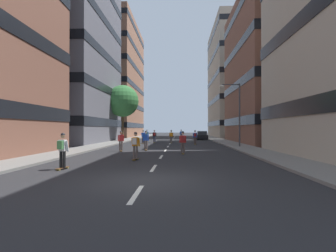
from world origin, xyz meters
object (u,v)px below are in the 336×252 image
object	(u,v)px
streetlamp_right	(236,108)
skater_7	(154,135)
street_tree_near	(123,101)
skater_5	(143,136)
parked_car_near	(202,136)
skater_0	(181,134)
skater_6	(146,140)
skater_4	(183,141)
skater_8	(62,149)
skater_10	(195,136)
skater_2	(171,136)
skater_1	(135,144)
skater_3	(147,134)
skater_9	(121,140)

from	to	relation	value
streetlamp_right	skater_7	xyz separation A→B (m)	(-9.37, 8.92, -3.12)
street_tree_near	skater_5	world-z (taller)	street_tree_near
skater_7	parked_car_near	bearing A→B (deg)	53.01
streetlamp_right	skater_7	distance (m)	13.31
street_tree_near	skater_5	xyz separation A→B (m)	(4.19, -6.33, -5.33)
skater_0	skater_6	world-z (taller)	same
streetlamp_right	skater_5	bearing A→B (deg)	147.46
street_tree_near	skater_4	xyz separation A→B (m)	(9.28, -19.70, -5.30)
skater_5	skater_6	bearing A→B (deg)	-80.25
street_tree_near	streetlamp_right	size ratio (longest dim) A/B	1.34
skater_8	skater_10	world-z (taller)	same
streetlamp_right	skater_8	xyz separation A→B (m)	(-11.48, -14.32, -3.12)
skater_2	skater_1	bearing A→B (deg)	-94.92
skater_3	skater_4	bearing A→B (deg)	-75.70
streetlamp_right	skater_4	size ratio (longest dim) A/B	3.65
skater_2	skater_4	world-z (taller)	same
skater_1	skater_8	xyz separation A→B (m)	(-2.90, -3.75, 0.00)
skater_5	skater_7	bearing A→B (deg)	59.22
skater_8	skater_9	bearing A→B (deg)	86.75
skater_7	skater_10	distance (m)	6.64
skater_6	skater_7	world-z (taller)	same
street_tree_near	skater_9	distance (m)	18.86
skater_10	skater_3	bearing A→B (deg)	123.59
streetlamp_right	street_tree_near	bearing A→B (deg)	138.52
skater_4	skater_5	distance (m)	14.31
skater_3	skater_4	world-z (taller)	same
skater_2	streetlamp_right	bearing A→B (deg)	-49.05
skater_6	skater_8	world-z (taller)	same
skater_9	skater_10	world-z (taller)	same
skater_9	skater_8	bearing A→B (deg)	-93.25
street_tree_near	skater_0	distance (m)	13.32
skater_0	skater_2	world-z (taller)	same
skater_7	skater_1	bearing A→B (deg)	-87.67
streetlamp_right	skater_6	world-z (taller)	streetlamp_right
street_tree_near	skater_4	world-z (taller)	street_tree_near
skater_0	skater_3	xyz separation A→B (m)	(-5.87, -4.58, 0.03)
skater_2	skater_3	bearing A→B (deg)	117.82
skater_2	skater_8	size ratio (longest dim) A/B	1.00
streetlamp_right	skater_9	xyz separation A→B (m)	(-10.92, -4.55, -3.15)
skater_1	skater_5	bearing A→B (deg)	96.78
skater_9	skater_10	distance (m)	11.97
skater_5	skater_7	size ratio (longest dim) A/B	1.00
skater_10	skater_1	bearing A→B (deg)	-106.55
skater_2	skater_8	distance (m)	22.80
parked_car_near	skater_8	size ratio (longest dim) A/B	2.47
skater_0	skater_1	xyz separation A→B (m)	(-3.02, -31.63, 0.03)
parked_car_near	skater_6	xyz separation A→B (m)	(-6.97, -22.32, 0.29)
skater_8	skater_0	bearing A→B (deg)	80.51
skater_4	skater_8	world-z (taller)	same
parked_car_near	skater_1	xyz separation A→B (m)	(-6.67, -29.40, 0.32)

